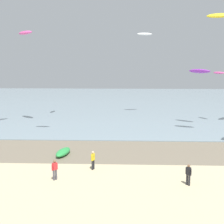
% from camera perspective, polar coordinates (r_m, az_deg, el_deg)
% --- Properties ---
extents(wet_sand_strip, '(120.00, 8.57, 0.01)m').
position_cam_1_polar(wet_sand_strip, '(33.96, -0.60, -7.21)').
color(wet_sand_strip, '#7A6D59').
rests_on(wet_sand_strip, ground).
extents(sea, '(160.00, 70.00, 0.10)m').
position_cam_1_polar(sea, '(72.45, 0.91, 1.77)').
color(sea, '#7F939E').
rests_on(sea, ground).
extents(person_by_waterline, '(0.40, 0.46, 1.71)m').
position_cam_1_polar(person_by_waterline, '(25.61, 13.82, -10.99)').
color(person_by_waterline, '#232328').
rests_on(person_by_waterline, ground).
extents(person_right_flank, '(0.43, 0.43, 1.71)m').
position_cam_1_polar(person_right_flank, '(26.34, -10.45, -10.29)').
color(person_right_flank, '#4C4C56').
rests_on(person_right_flank, ground).
extents(person_far_down_beach, '(0.34, 0.54, 1.71)m').
position_cam_1_polar(person_far_down_beach, '(28.34, -3.50, -8.71)').
color(person_far_down_beach, '#232328').
rests_on(person_far_down_beach, ground).
extents(grounded_kite, '(1.59, 3.21, 0.61)m').
position_cam_1_polar(grounded_kite, '(33.02, -8.95, -7.27)').
color(grounded_kite, green).
rests_on(grounded_kite, ground).
extents(kite_aloft_4, '(1.71, 2.25, 0.40)m').
position_cam_1_polar(kite_aloft_4, '(50.90, 18.99, 6.81)').
color(kite_aloft_4, '#E54C99').
extents(kite_aloft_5, '(3.09, 1.94, 0.84)m').
position_cam_1_polar(kite_aloft_5, '(40.64, 19.05, 16.38)').
color(kite_aloft_5, yellow).
extents(kite_aloft_8, '(2.74, 1.37, 0.61)m').
position_cam_1_polar(kite_aloft_8, '(55.05, 6.01, 14.04)').
color(kite_aloft_8, white).
extents(kite_aloft_9, '(3.30, 2.84, 0.87)m').
position_cam_1_polar(kite_aloft_9, '(47.40, 15.76, 7.23)').
color(kite_aloft_9, purple).
extents(kite_aloft_10, '(3.23, 3.10, 0.78)m').
position_cam_1_polar(kite_aloft_10, '(48.54, -15.61, 13.83)').
color(kite_aloft_10, '#E54C99').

